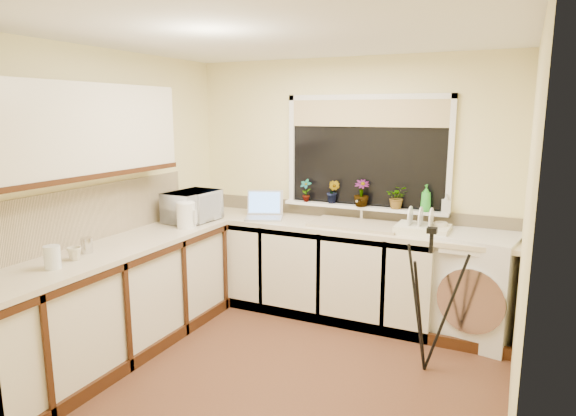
% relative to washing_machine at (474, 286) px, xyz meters
% --- Properties ---
extents(floor, '(3.20, 3.20, 0.00)m').
position_rel_washing_machine_xyz_m(floor, '(-1.27, -1.24, -0.46)').
color(floor, brown).
rests_on(floor, ground).
extents(ceiling, '(3.20, 3.20, 0.00)m').
position_rel_washing_machine_xyz_m(ceiling, '(-1.27, -1.24, 1.99)').
color(ceiling, white).
rests_on(ceiling, ground).
extents(wall_back, '(3.20, 0.00, 3.20)m').
position_rel_washing_machine_xyz_m(wall_back, '(-1.27, 0.26, 0.76)').
color(wall_back, '#F3E6A2').
rests_on(wall_back, ground).
extents(wall_front, '(3.20, 0.00, 3.20)m').
position_rel_washing_machine_xyz_m(wall_front, '(-1.27, -2.74, 0.76)').
color(wall_front, '#F3E6A2').
rests_on(wall_front, ground).
extents(wall_left, '(0.00, 3.00, 3.00)m').
position_rel_washing_machine_xyz_m(wall_left, '(-2.87, -1.24, 0.76)').
color(wall_left, '#F3E6A2').
rests_on(wall_left, ground).
extents(wall_right, '(0.00, 3.00, 3.00)m').
position_rel_washing_machine_xyz_m(wall_right, '(0.33, -1.24, 0.76)').
color(wall_right, '#F3E6A2').
rests_on(wall_right, ground).
extents(base_cabinet_back, '(2.55, 0.60, 0.86)m').
position_rel_washing_machine_xyz_m(base_cabinet_back, '(-1.59, -0.04, -0.03)').
color(base_cabinet_back, silver).
rests_on(base_cabinet_back, floor).
extents(base_cabinet_left, '(0.54, 2.40, 0.86)m').
position_rel_washing_machine_xyz_m(base_cabinet_left, '(-2.57, -1.54, -0.03)').
color(base_cabinet_left, silver).
rests_on(base_cabinet_left, floor).
extents(worktop_back, '(3.20, 0.60, 0.04)m').
position_rel_washing_machine_xyz_m(worktop_back, '(-1.27, -0.04, 0.42)').
color(worktop_back, beige).
rests_on(worktop_back, base_cabinet_back).
extents(worktop_left, '(0.60, 2.40, 0.04)m').
position_rel_washing_machine_xyz_m(worktop_left, '(-2.57, -1.54, 0.42)').
color(worktop_left, beige).
rests_on(worktop_left, base_cabinet_left).
extents(upper_cabinet, '(0.28, 1.90, 0.70)m').
position_rel_washing_machine_xyz_m(upper_cabinet, '(-2.71, -1.69, 1.34)').
color(upper_cabinet, silver).
rests_on(upper_cabinet, wall_left).
extents(splashback_left, '(0.02, 2.40, 0.45)m').
position_rel_washing_machine_xyz_m(splashback_left, '(-2.85, -1.54, 0.66)').
color(splashback_left, beige).
rests_on(splashback_left, wall_left).
extents(splashback_back, '(3.20, 0.02, 0.14)m').
position_rel_washing_machine_xyz_m(splashback_back, '(-1.27, 0.25, 0.51)').
color(splashback_back, beige).
rests_on(splashback_back, wall_back).
extents(window_glass, '(1.50, 0.02, 1.00)m').
position_rel_washing_machine_xyz_m(window_glass, '(-1.07, 0.25, 1.09)').
color(window_glass, black).
rests_on(window_glass, wall_back).
extents(window_blind, '(1.50, 0.02, 0.25)m').
position_rel_washing_machine_xyz_m(window_blind, '(-1.07, 0.22, 1.46)').
color(window_blind, tan).
rests_on(window_blind, wall_back).
extents(windowsill, '(1.60, 0.14, 0.03)m').
position_rel_washing_machine_xyz_m(windowsill, '(-1.07, 0.19, 0.57)').
color(windowsill, white).
rests_on(windowsill, wall_back).
extents(sink, '(0.82, 0.46, 0.03)m').
position_rel_washing_machine_xyz_m(sink, '(-1.07, -0.04, 0.45)').
color(sink, tan).
rests_on(sink, worktop_back).
extents(faucet, '(0.03, 0.03, 0.24)m').
position_rel_washing_machine_xyz_m(faucet, '(-1.07, 0.14, 0.56)').
color(faucet, silver).
rests_on(faucet, worktop_back).
extents(washing_machine, '(0.76, 0.74, 0.93)m').
position_rel_washing_machine_xyz_m(washing_machine, '(0.00, 0.00, 0.00)').
color(washing_machine, silver).
rests_on(washing_machine, floor).
extents(laptop, '(0.45, 0.43, 0.26)m').
position_rel_washing_machine_xyz_m(laptop, '(-2.00, -0.08, 0.51)').
color(laptop, '#A5A6AD').
rests_on(laptop, worktop_back).
extents(kettle, '(0.17, 0.17, 0.23)m').
position_rel_washing_machine_xyz_m(kettle, '(-2.44, -0.77, 0.55)').
color(kettle, white).
rests_on(kettle, worktop_left).
extents(dish_rack, '(0.45, 0.34, 0.07)m').
position_rel_washing_machine_xyz_m(dish_rack, '(-0.45, -0.06, 0.47)').
color(dish_rack, '#EBE8CB').
rests_on(dish_rack, worktop_back).
extents(tripod, '(0.68, 0.68, 1.12)m').
position_rel_washing_machine_xyz_m(tripod, '(-0.27, -0.76, 0.09)').
color(tripod, black).
rests_on(tripod, floor).
extents(glass_jug, '(0.11, 0.11, 0.16)m').
position_rel_washing_machine_xyz_m(glass_jug, '(-2.52, -2.14, 0.52)').
color(glass_jug, white).
rests_on(glass_jug, worktop_left).
extents(steel_jar, '(0.09, 0.09, 0.12)m').
position_rel_washing_machine_xyz_m(steel_jar, '(-2.61, -1.76, 0.50)').
color(steel_jar, silver).
rests_on(steel_jar, worktop_left).
extents(microwave, '(0.39, 0.55, 0.29)m').
position_rel_washing_machine_xyz_m(microwave, '(-2.55, -0.52, 0.58)').
color(microwave, white).
rests_on(microwave, worktop_left).
extents(plant_a, '(0.13, 0.09, 0.23)m').
position_rel_washing_machine_xyz_m(plant_a, '(-1.65, 0.16, 0.70)').
color(plant_a, '#999999').
rests_on(plant_a, windowsill).
extents(plant_b, '(0.14, 0.11, 0.23)m').
position_rel_washing_machine_xyz_m(plant_b, '(-1.37, 0.19, 0.70)').
color(plant_b, '#999999').
rests_on(plant_b, windowsill).
extents(plant_c, '(0.18, 0.18, 0.26)m').
position_rel_washing_machine_xyz_m(plant_c, '(-1.08, 0.15, 0.71)').
color(plant_c, '#999999').
rests_on(plant_c, windowsill).
extents(plant_d, '(0.22, 0.20, 0.22)m').
position_rel_washing_machine_xyz_m(plant_d, '(-0.74, 0.18, 0.70)').
color(plant_d, '#999999').
rests_on(plant_d, windowsill).
extents(soap_bottle_green, '(0.10, 0.10, 0.25)m').
position_rel_washing_machine_xyz_m(soap_bottle_green, '(-0.47, 0.16, 0.71)').
color(soap_bottle_green, green).
rests_on(soap_bottle_green, windowsill).
extents(soap_bottle_clear, '(0.09, 0.09, 0.17)m').
position_rel_washing_machine_xyz_m(soap_bottle_clear, '(-0.30, 0.19, 0.67)').
color(soap_bottle_clear, '#999999').
rests_on(soap_bottle_clear, windowsill).
extents(cup_back, '(0.15, 0.15, 0.10)m').
position_rel_washing_machine_xyz_m(cup_back, '(-0.31, 0.00, 0.49)').
color(cup_back, silver).
rests_on(cup_back, worktop_back).
extents(cup_left, '(0.12, 0.12, 0.09)m').
position_rel_washing_machine_xyz_m(cup_left, '(-2.55, -1.93, 0.48)').
color(cup_left, beige).
rests_on(cup_left, worktop_left).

